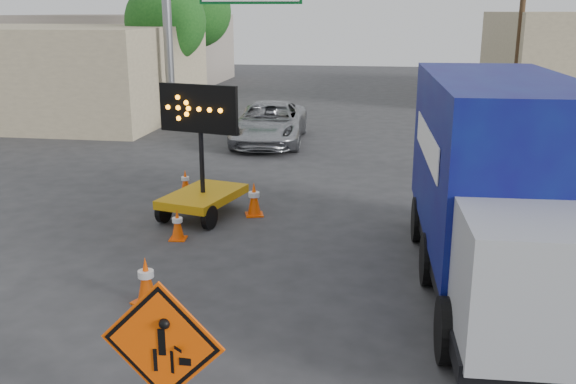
% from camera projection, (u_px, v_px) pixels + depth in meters
% --- Properties ---
extents(ground, '(100.00, 100.00, 0.00)m').
position_uv_depth(ground, '(195.00, 381.00, 8.38)').
color(ground, '#2D2D30').
rests_on(ground, ground).
extents(curb_right, '(0.40, 60.00, 0.12)m').
position_uv_depth(curb_right, '(534.00, 153.00, 21.51)').
color(curb_right, gray).
rests_on(curb_right, ground).
extents(storefront_left_near, '(14.00, 10.00, 4.00)m').
position_uv_depth(storefront_left_near, '(26.00, 72.00, 28.97)').
color(storefront_left_near, tan).
rests_on(storefront_left_near, ground).
extents(storefront_left_far, '(12.00, 10.00, 4.40)m').
position_uv_depth(storefront_left_far, '(127.00, 49.00, 42.36)').
color(storefront_left_far, gray).
rests_on(storefront_left_far, ground).
extents(highway_gantry, '(6.18, 0.38, 6.90)m').
position_uv_depth(highway_gantry, '(217.00, 0.00, 24.73)').
color(highway_gantry, slate).
rests_on(highway_gantry, ground).
extents(utility_pole_far, '(1.80, 0.26, 9.00)m').
position_uv_depth(utility_pole_far, '(522.00, 10.00, 28.68)').
color(utility_pole_far, '#46311E').
rests_on(utility_pole_far, ground).
extents(tree_left_near, '(3.71, 3.71, 6.03)m').
position_uv_depth(tree_left_near, '(165.00, 22.00, 29.36)').
color(tree_left_near, '#46311E').
rests_on(tree_left_near, ground).
extents(tree_left_far, '(4.10, 4.10, 6.66)m').
position_uv_depth(tree_left_far, '(196.00, 12.00, 36.99)').
color(tree_left_far, '#46311E').
rests_on(tree_left_far, ground).
extents(construction_sign, '(1.44, 1.02, 1.91)m').
position_uv_depth(construction_sign, '(163.00, 358.00, 7.01)').
color(construction_sign, black).
rests_on(construction_sign, ground).
extents(arrow_board, '(1.92, 2.42, 3.09)m').
position_uv_depth(arrow_board, '(203.00, 188.00, 14.92)').
color(arrow_board, '#C4890A').
rests_on(arrow_board, ground).
extents(pickup_truck, '(2.77, 5.42, 1.47)m').
position_uv_depth(pickup_truck, '(269.00, 123.00, 23.26)').
color(pickup_truck, '#9EA0A5').
rests_on(pickup_truck, ground).
extents(box_truck, '(2.68, 7.66, 3.60)m').
position_uv_depth(box_truck, '(499.00, 198.00, 10.77)').
color(box_truck, black).
rests_on(box_truck, ground).
extents(cone_a, '(0.54, 0.54, 0.81)m').
position_uv_depth(cone_a, '(146.00, 280.00, 10.52)').
color(cone_a, '#FC4E05').
rests_on(cone_a, ground).
extents(cone_b, '(0.37, 0.37, 0.67)m').
position_uv_depth(cone_b, '(177.00, 224.00, 13.48)').
color(cone_b, '#FC4E05').
rests_on(cone_b, ground).
extents(cone_c, '(0.51, 0.51, 0.81)m').
position_uv_depth(cone_c, '(254.00, 199.00, 15.06)').
color(cone_c, '#FC4E05').
rests_on(cone_c, ground).
extents(cone_d, '(0.43, 0.43, 0.65)m').
position_uv_depth(cone_d, '(185.00, 182.00, 16.89)').
color(cone_d, '#FC4E05').
rests_on(cone_d, ground).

